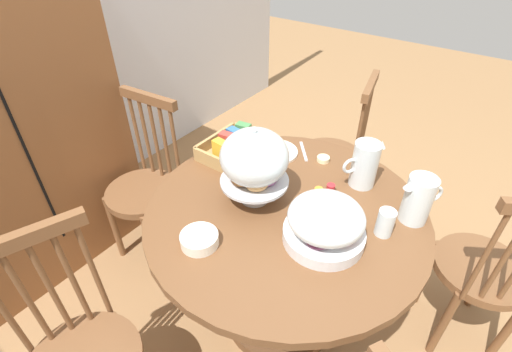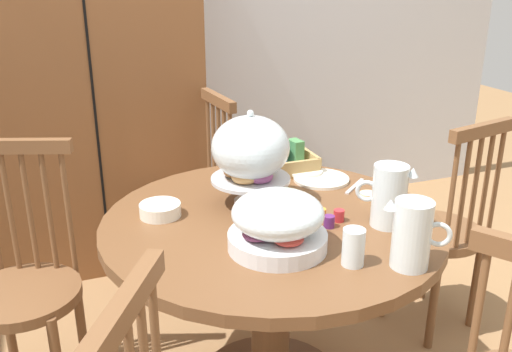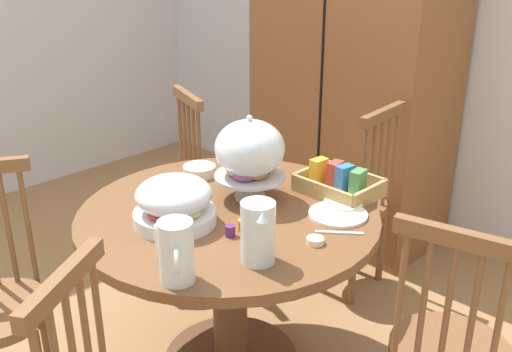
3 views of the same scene
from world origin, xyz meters
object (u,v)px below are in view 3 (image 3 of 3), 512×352
windsor_chair_far_side (351,205)px  windsor_chair_host_seat (167,193)px  china_plate_large (338,214)px  butter_dish (315,241)px  pastry_stand_with_dome (250,152)px  wooden_armoire (353,71)px  cereal_bowl (199,171)px  china_plate_small (344,202)px  dining_table (229,263)px  cereal_basket (339,183)px  milk_pitcher (258,235)px  drinking_glass (165,241)px  fruit_platter_covered (174,202)px  orange_juice_pitcher (177,254)px

windsor_chair_far_side → windsor_chair_host_seat: same height
china_plate_large → butter_dish: (0.08, -0.22, 0.01)m
windsor_chair_host_seat → pastry_stand_with_dome: size_ratio=2.83×
wooden_armoire → cereal_bowl: 1.26m
china_plate_small → cereal_bowl: (-0.63, -0.19, 0.01)m
dining_table → butter_dish: (0.39, 0.04, 0.24)m
windsor_chair_far_side → cereal_bowl: (-0.30, -0.72, 0.31)m
pastry_stand_with_dome → cereal_bowl: size_ratio=2.46×
wooden_armoire → windsor_chair_host_seat: 1.25m
dining_table → cereal_basket: 0.54m
milk_pitcher → china_plate_large: milk_pitcher is taller
drinking_glass → fruit_platter_covered: bearing=134.2°
china_plate_small → china_plate_large: bearing=-66.1°
cereal_bowl → drinking_glass: size_ratio=1.27×
wooden_armoire → dining_table: (0.45, -1.39, -0.47)m
milk_pitcher → windsor_chair_host_seat: bearing=156.7°
china_plate_small → cereal_bowl: cereal_bowl is taller
fruit_platter_covered → wooden_armoire: bearing=103.8°
fruit_platter_covered → milk_pitcher: (0.40, 0.02, 0.01)m
milk_pitcher → china_plate_large: size_ratio=0.94×
windsor_chair_host_seat → milk_pitcher: 1.31m
pastry_stand_with_dome → fruit_platter_covered: 0.36m
windsor_chair_host_seat → china_plate_large: (1.13, -0.05, 0.29)m
drinking_glass → wooden_armoire: bearing=107.4°
china_plate_large → cereal_bowl: (-0.66, -0.11, 0.02)m
windsor_chair_far_side → orange_juice_pitcher: (0.29, -1.30, 0.38)m
china_plate_large → pastry_stand_with_dome: bearing=-160.4°
milk_pitcher → butter_dish: (0.06, 0.22, -0.08)m
fruit_platter_covered → butter_dish: bearing=27.7°
pastry_stand_with_dome → fruit_platter_covered: bearing=-96.6°
drinking_glass → milk_pitcher: bearing=38.7°
fruit_platter_covered → milk_pitcher: size_ratio=1.45×
butter_dish → cereal_bowl: bearing=171.2°
dining_table → fruit_platter_covered: bearing=-107.6°
china_plate_small → windsor_chair_far_side: bearing=122.1°
dining_table → cereal_basket: cereal_basket is taller
wooden_armoire → fruit_platter_covered: size_ratio=6.53×
cereal_basket → china_plate_small: 0.13m
milk_pitcher → china_plate_small: milk_pitcher is taller
windsor_chair_far_side → drinking_glass: (0.15, -1.24, 0.34)m
drinking_glass → cereal_basket: bearing=83.5°
dining_table → pastry_stand_with_dome: 0.44m
dining_table → windsor_chair_host_seat: size_ratio=1.17×
fruit_platter_covered → drinking_glass: bearing=-45.8°
cereal_basket → butter_dish: bearing=-62.6°
orange_juice_pitcher → cereal_bowl: 0.83m
drinking_glass → dining_table: bearing=104.9°
cereal_basket → dining_table: bearing=-113.7°
pastry_stand_with_dome → fruit_platter_covered: (-0.04, -0.34, -0.11)m
milk_pitcher → cereal_bowl: (-0.68, 0.33, -0.07)m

